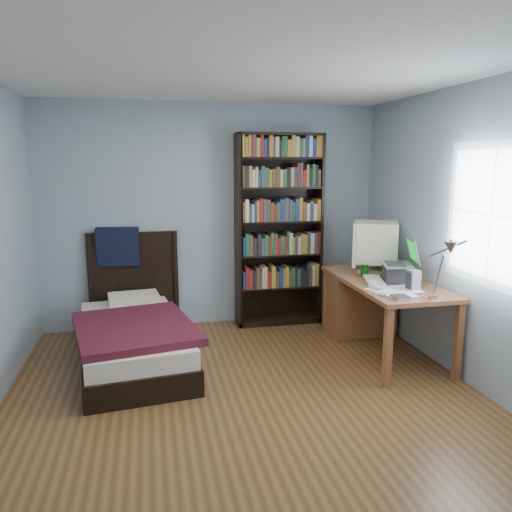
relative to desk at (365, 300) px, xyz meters
name	(u,v)px	position (x,y,z in m)	size (l,w,h in m)	color
room	(253,245)	(-1.48, -1.23, 0.84)	(4.20, 4.24, 2.50)	brown
desk	(365,300)	(0.00, 0.00, 0.00)	(0.75, 1.57, 0.73)	brown
crt_monitor	(374,243)	(0.05, -0.02, 0.61)	(0.62, 0.57, 0.53)	beige
laptop	(398,270)	(0.09, -0.50, 0.43)	(0.42, 0.40, 0.42)	#2D2D30
desk_lamp	(448,253)	(-0.04, -1.47, 0.77)	(0.21, 0.47, 0.56)	#99999E
keyboard	(374,281)	(-0.14, -0.47, 0.33)	(0.16, 0.42, 0.03)	beige
speaker	(413,280)	(0.06, -0.84, 0.41)	(0.09, 0.09, 0.18)	gray
soda_can	(365,270)	(-0.14, -0.24, 0.38)	(0.07, 0.07, 0.13)	#07390D
mouse	(366,272)	(-0.05, -0.10, 0.33)	(0.06, 0.11, 0.04)	silver
phone_silver	(376,289)	(-0.26, -0.75, 0.33)	(0.05, 0.11, 0.02)	silver
phone_grey	(383,295)	(-0.29, -0.95, 0.33)	(0.05, 0.10, 0.02)	gray
external_drive	(400,298)	(-0.19, -1.08, 0.33)	(0.13, 0.13, 0.03)	gray
bookshelf	(279,230)	(-0.77, 0.71, 0.68)	(0.98, 0.30, 2.17)	black
bed	(133,333)	(-2.40, -0.09, -0.15)	(1.20, 2.05, 1.16)	black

